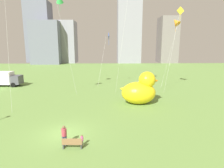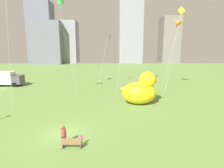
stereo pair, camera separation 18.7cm
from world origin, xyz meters
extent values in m
plane|color=olive|center=(0.00, 0.00, 0.00)|extent=(140.00, 140.00, 0.00)
cube|color=olive|center=(1.19, -2.58, 0.42)|extent=(1.56, 0.50, 0.06)
cube|color=olive|center=(1.18, -2.78, 0.68)|extent=(1.55, 0.11, 0.45)
cube|color=#47474C|center=(0.49, -2.56, 0.20)|extent=(0.09, 0.37, 0.39)
cube|color=#47474C|center=(1.88, -2.61, 0.20)|extent=(0.09, 0.37, 0.39)
cylinder|color=#38476B|center=(0.36, -2.10, 0.41)|extent=(0.19, 0.19, 0.81)
cylinder|color=#38476B|center=(0.56, -2.10, 0.41)|extent=(0.19, 0.19, 0.81)
cylinder|color=#B23F4C|center=(0.46, -2.10, 1.12)|extent=(0.41, 0.41, 0.61)
sphere|color=brown|center=(0.46, -2.10, 1.54)|extent=(0.24, 0.24, 0.24)
cylinder|color=silver|center=(1.83, -2.20, 0.22)|extent=(0.10, 0.10, 0.45)
cylinder|color=silver|center=(1.94, -2.20, 0.22)|extent=(0.10, 0.10, 0.45)
cylinder|color=#D85999|center=(1.88, -2.20, 0.61)|extent=(0.22, 0.22, 0.33)
sphere|color=brown|center=(1.88, -2.20, 0.85)|extent=(0.13, 0.13, 0.13)
ellipsoid|color=yellow|center=(8.21, 9.03, 1.52)|extent=(4.67, 3.45, 3.04)
sphere|color=yellow|center=(9.33, 9.03, 3.32)|extent=(2.27, 2.27, 2.27)
cone|color=orange|center=(10.35, 9.03, 3.21)|extent=(1.02, 1.02, 1.02)
cone|color=yellow|center=(6.18, 9.03, 2.03)|extent=(1.39, 1.22, 1.47)
cube|color=white|center=(-16.93, 21.32, 1.65)|extent=(4.49, 2.40, 2.40)
cube|color=#4C4C56|center=(-13.85, 21.25, 1.29)|extent=(1.78, 2.34, 1.68)
cylinder|color=black|center=(-14.05, 21.25, 0.45)|extent=(0.95, 2.42, 0.90)
cube|color=slate|center=(-28.00, 78.75, 13.86)|extent=(10.96, 9.47, 27.72)
cube|color=slate|center=(-22.00, 70.29, 9.01)|extent=(11.99, 11.77, 18.02)
cube|color=gray|center=(-16.00, 75.15, 9.33)|extent=(11.30, 10.58, 18.66)
cube|color=gray|center=(14.00, 74.66, 20.79)|extent=(10.36, 10.97, 41.58)
cube|color=gray|center=(32.00, 74.10, 10.26)|extent=(7.95, 9.81, 20.53)
cylinder|color=silver|center=(2.94, 21.77, 4.82)|extent=(1.67, 2.74, 9.64)
cube|color=blue|center=(4.30, 20.95, 9.64)|extent=(0.19, 1.27, 1.27)
cylinder|color=blue|center=(4.30, 20.95, 8.74)|extent=(0.04, 0.04, 1.60)
cylinder|color=silver|center=(6.53, 14.88, 9.92)|extent=(2.43, 0.82, 19.84)
cylinder|color=silver|center=(-7.75, 6.97, 8.27)|extent=(0.52, 2.41, 16.54)
cylinder|color=silver|center=(15.32, 18.79, 5.92)|extent=(2.77, 0.76, 11.85)
cone|color=orange|center=(15.69, 17.41, 11.85)|extent=(1.86, 1.89, 1.56)
cylinder|color=orange|center=(15.69, 17.41, 10.95)|extent=(0.04, 0.04, 1.60)
cylinder|color=silver|center=(14.85, 16.15, 6.61)|extent=(2.29, 1.24, 13.23)
cube|color=yellow|center=(15.46, 15.02, 13.22)|extent=(1.27, 0.25, 1.27)
cylinder|color=yellow|center=(15.46, 15.02, 12.32)|extent=(0.04, 0.04, 1.60)
cylinder|color=silver|center=(-2.24, 13.75, 7.39)|extent=(2.21, 2.05, 14.79)
cylinder|color=green|center=(-3.25, 14.85, 13.89)|extent=(0.04, 0.04, 1.60)
camera|label=1|loc=(3.90, -16.43, 7.89)|focal=30.86mm
camera|label=2|loc=(4.09, -16.43, 7.89)|focal=30.86mm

